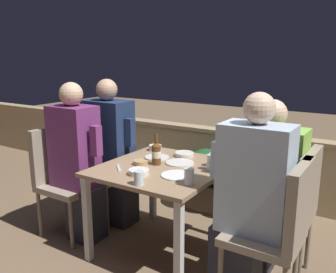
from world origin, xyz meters
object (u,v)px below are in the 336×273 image
chair_left_far (96,161)px  potted_plant (109,153)px  chair_right_far (293,204)px  beer_bottle (156,153)px  person_purple_stripe (78,162)px  person_navy_jumper (112,152)px  chair_right_near (281,223)px  chair_left_near (62,171)px  person_blue_shirt (249,198)px  person_green_blouse (263,188)px

chair_left_far → potted_plant: (-0.41, 0.63, -0.14)m
chair_right_far → beer_bottle: (-1.00, -0.15, 0.24)m
person_purple_stripe → beer_bottle: size_ratio=5.47×
person_navy_jumper → chair_right_far: 1.63m
person_navy_jumper → potted_plant: bearing=134.0°
chair_right_near → potted_plant: chair_right_near is taller
person_purple_stripe → chair_left_near: bearing=-180.0°
person_purple_stripe → person_blue_shirt: bearing=1.1°
beer_bottle → person_blue_shirt: bearing=-12.0°
person_blue_shirt → person_green_blouse: bearing=92.5°
chair_left_far → potted_plant: bearing=122.8°
person_green_blouse → potted_plant: 2.14m
chair_right_near → potted_plant: bearing=156.3°
person_purple_stripe → chair_right_near: 1.67m
person_navy_jumper → chair_right_near: (1.63, -0.35, -0.11)m
chair_left_near → person_green_blouse: (1.65, 0.35, 0.07)m
chair_left_far → chair_right_near: size_ratio=1.00×
chair_right_near → person_blue_shirt: size_ratio=0.70×
potted_plant → beer_bottle: bearing=-33.4°
person_blue_shirt → chair_right_far: bearing=59.3°
chair_right_near → person_blue_shirt: (-0.20, -0.00, 0.11)m
person_purple_stripe → person_green_blouse: person_purple_stripe is taller
potted_plant → chair_left_far: bearing=-57.2°
chair_left_near → chair_right_far: (1.86, 0.35, 0.00)m
person_green_blouse → potted_plant: (-2.03, 0.66, -0.20)m
chair_left_near → beer_bottle: bearing=13.4°
beer_bottle → person_purple_stripe: bearing=-162.7°
person_purple_stripe → person_navy_jumper: person_navy_jumper is taller
chair_left_near → chair_right_near: bearing=0.9°
chair_right_far → potted_plant: bearing=163.5°
person_purple_stripe → chair_right_near: person_purple_stripe is taller
person_green_blouse → beer_bottle: (-0.80, -0.15, 0.17)m
person_green_blouse → beer_bottle: 0.83m
chair_right_far → chair_left_near: bearing=-169.3°
chair_left_far → person_green_blouse: bearing=-1.0°
person_purple_stripe → chair_right_far: bearing=12.0°
person_purple_stripe → beer_bottle: (0.65, 0.20, 0.12)m
beer_bottle → chair_right_near: bearing=-9.7°
person_blue_shirt → chair_right_far: size_ratio=1.42×
person_navy_jumper → person_blue_shirt: person_navy_jumper is taller
chair_right_far → person_green_blouse: (-0.21, 0.00, 0.07)m
chair_left_far → beer_bottle: (0.82, -0.18, 0.24)m
chair_left_far → person_green_blouse: size_ratio=0.75×
person_blue_shirt → chair_left_far: bearing=167.8°
person_purple_stripe → chair_left_far: bearing=114.0°
chair_right_near → beer_bottle: beer_bottle is taller
person_blue_shirt → beer_bottle: size_ratio=5.48×
chair_left_far → chair_right_far: (1.82, -0.03, 0.00)m
chair_left_near → potted_plant: bearing=110.3°
person_green_blouse → chair_right_far: bearing=-0.0°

